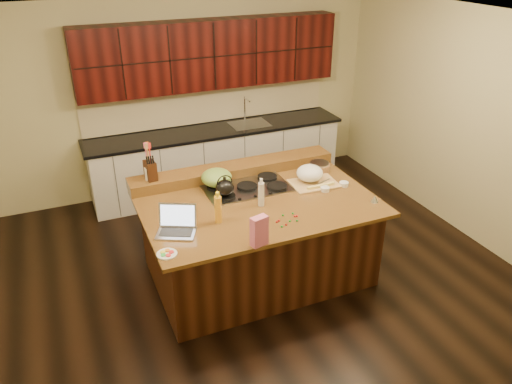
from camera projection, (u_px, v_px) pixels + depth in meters
name	position (u px, v px, depth m)	size (l,w,h in m)	color
room	(258.00, 163.00, 4.98)	(5.52, 5.02, 2.72)	black
island	(258.00, 238.00, 5.38)	(2.40, 1.60, 0.92)	black
back_ledge	(234.00, 170.00, 5.72)	(2.40, 0.30, 0.12)	black
cooktop	(247.00, 188.00, 5.41)	(0.92, 0.52, 0.05)	gray
back_counter	(215.00, 125.00, 7.07)	(3.70, 0.66, 2.40)	silver
kettle	(225.00, 188.00, 5.15)	(0.19, 0.19, 0.17)	black
green_bowl	(217.00, 177.00, 5.36)	(0.33, 0.33, 0.18)	olive
laptop	(177.00, 225.00, 4.62)	(0.44, 0.40, 0.24)	#B7B7BC
oil_bottle	(218.00, 209.00, 4.74)	(0.07, 0.07, 0.27)	#F5AD2B
vinegar_bottle	(261.00, 194.00, 5.03)	(0.06, 0.06, 0.25)	silver
wooden_tray	(311.00, 176.00, 5.51)	(0.53, 0.42, 0.21)	tan
ramekin_a	(344.00, 184.00, 5.47)	(0.10, 0.10, 0.04)	white
ramekin_b	(325.00, 189.00, 5.37)	(0.10, 0.10, 0.04)	white
ramekin_c	(320.00, 172.00, 5.75)	(0.10, 0.10, 0.04)	white
strainer_bowl	(319.00, 168.00, 5.81)	(0.24, 0.24, 0.09)	#996B3F
kitchen_timer	(375.00, 199.00, 5.14)	(0.08, 0.08, 0.07)	silver
pink_bag	(259.00, 231.00, 4.38)	(0.15, 0.08, 0.28)	#DD688B
candy_plate	(167.00, 254.00, 4.30)	(0.18, 0.18, 0.01)	white
package_box	(183.00, 213.00, 4.80)	(0.10, 0.07, 0.14)	gold
utensil_crock	(150.00, 173.00, 5.33)	(0.12, 0.12, 0.14)	white
knife_block	(150.00, 170.00, 5.31)	(0.10, 0.17, 0.20)	black
gumdrop_0	(297.00, 216.00, 4.88)	(0.02, 0.02, 0.02)	red
gumdrop_1	(293.00, 213.00, 4.92)	(0.02, 0.02, 0.02)	#198C26
gumdrop_2	(279.00, 221.00, 4.80)	(0.02, 0.02, 0.02)	red
gumdrop_3	(283.00, 215.00, 4.89)	(0.02, 0.02, 0.02)	#198C26
gumdrop_4	(277.00, 222.00, 4.78)	(0.02, 0.02, 0.02)	red
gumdrop_5	(290.00, 221.00, 4.79)	(0.02, 0.02, 0.02)	#198C26
gumdrop_6	(295.00, 216.00, 4.87)	(0.02, 0.02, 0.02)	red
gumdrop_7	(297.00, 221.00, 4.80)	(0.02, 0.02, 0.02)	#198C26
gumdrop_8	(286.00, 225.00, 4.73)	(0.02, 0.02, 0.02)	red
gumdrop_9	(282.00, 227.00, 4.70)	(0.02, 0.02, 0.02)	#198C26
gumdrop_10	(257.00, 223.00, 4.76)	(0.02, 0.02, 0.02)	red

